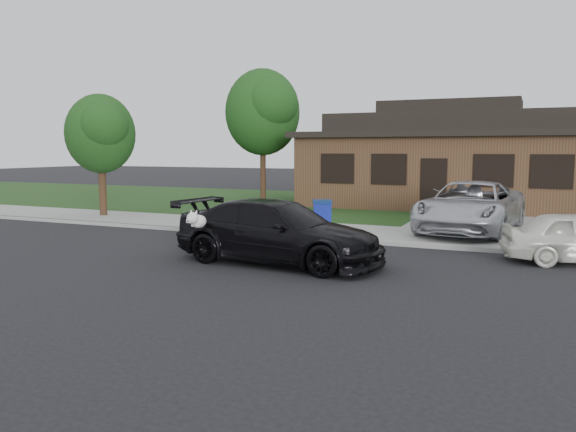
% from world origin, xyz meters
% --- Properties ---
extents(ground, '(120.00, 120.00, 0.00)m').
position_xyz_m(ground, '(0.00, 0.00, 0.00)').
color(ground, black).
rests_on(ground, ground).
extents(sidewalk, '(60.00, 3.00, 0.12)m').
position_xyz_m(sidewalk, '(0.00, 5.00, 0.06)').
color(sidewalk, gray).
rests_on(sidewalk, ground).
extents(curb, '(60.00, 0.12, 0.12)m').
position_xyz_m(curb, '(0.00, 3.50, 0.06)').
color(curb, gray).
rests_on(curb, ground).
extents(lawn, '(60.00, 13.00, 0.13)m').
position_xyz_m(lawn, '(0.00, 13.00, 0.07)').
color(lawn, '#193814').
rests_on(lawn, ground).
extents(driveway, '(4.50, 13.00, 0.14)m').
position_xyz_m(driveway, '(6.00, 10.00, 0.07)').
color(driveway, gray).
rests_on(driveway, ground).
extents(sedan, '(5.22, 2.66, 1.46)m').
position_xyz_m(sedan, '(2.26, 0.09, 0.73)').
color(sedan, black).
rests_on(sedan, ground).
extents(minivan, '(3.11, 5.73, 1.53)m').
position_xyz_m(minivan, '(5.90, 6.22, 0.90)').
color(minivan, silver).
rests_on(minivan, driveway).
extents(recycling_bin, '(0.76, 0.76, 0.96)m').
position_xyz_m(recycling_bin, '(1.69, 4.58, 0.60)').
color(recycling_bin, navy).
rests_on(recycling_bin, sidewalk).
extents(house, '(12.60, 8.60, 4.65)m').
position_xyz_m(house, '(4.00, 15.00, 2.13)').
color(house, '#422B1C').
rests_on(house, ground).
extents(tree_0, '(3.78, 3.60, 6.34)m').
position_xyz_m(tree_0, '(-4.34, 12.88, 4.48)').
color(tree_0, '#332114').
rests_on(tree_0, ground).
extents(tree_2, '(2.73, 2.60, 4.59)m').
position_xyz_m(tree_2, '(-7.38, 5.11, 3.27)').
color(tree_2, '#332114').
rests_on(tree_2, ground).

